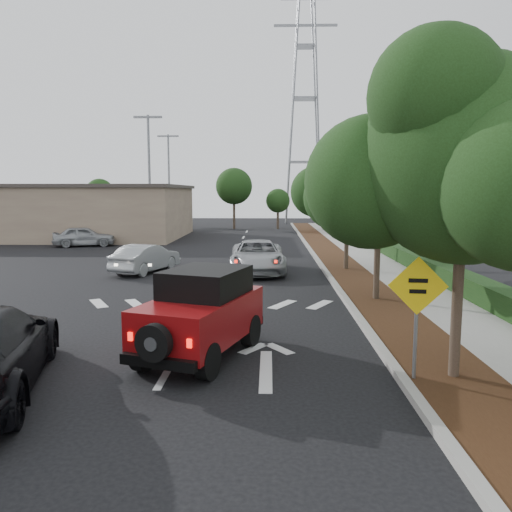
{
  "coord_description": "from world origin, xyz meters",
  "views": [
    {
      "loc": [
        2.05,
        -9.79,
        3.61
      ],
      "look_at": [
        1.72,
        3.0,
        1.97
      ],
      "focal_mm": 35.0,
      "sensor_mm": 36.0,
      "label": 1
    }
  ],
  "objects": [
    {
      "name": "ground",
      "position": [
        0.0,
        0.0,
        0.0
      ],
      "size": [
        120.0,
        120.0,
        0.0
      ],
      "primitive_type": "plane",
      "color": "black",
      "rests_on": "ground"
    },
    {
      "name": "curb",
      "position": [
        4.6,
        12.0,
        0.07
      ],
      "size": [
        0.2,
        70.0,
        0.15
      ],
      "primitive_type": "cube",
      "color": "#9E9B93",
      "rests_on": "ground"
    },
    {
      "name": "planting_strip",
      "position": [
        5.6,
        12.0,
        0.06
      ],
      "size": [
        1.8,
        70.0,
        0.12
      ],
      "primitive_type": "cube",
      "color": "black",
      "rests_on": "ground"
    },
    {
      "name": "sidewalk",
      "position": [
        7.5,
        12.0,
        0.06
      ],
      "size": [
        2.0,
        70.0,
        0.12
      ],
      "primitive_type": "cube",
      "color": "gray",
      "rests_on": "ground"
    },
    {
      "name": "hedge",
      "position": [
        8.9,
        12.0,
        0.4
      ],
      "size": [
        0.8,
        70.0,
        0.8
      ],
      "primitive_type": "cube",
      "color": "black",
      "rests_on": "ground"
    },
    {
      "name": "commercial_building",
      "position": [
        -16.0,
        30.0,
        2.0
      ],
      "size": [
        22.0,
        12.0,
        4.0
      ],
      "primitive_type": "cube",
      "color": "#826B5A",
      "rests_on": "ground"
    },
    {
      "name": "transmission_tower",
      "position": [
        6.0,
        48.0,
        0.0
      ],
      "size": [
        7.0,
        4.0,
        28.0
      ],
      "primitive_type": null,
      "color": "slate",
      "rests_on": "ground"
    },
    {
      "name": "street_tree_near",
      "position": [
        5.6,
        -0.5,
        0.0
      ],
      "size": [
        3.8,
        3.8,
        5.92
      ],
      "primitive_type": null,
      "color": "#193210",
      "rests_on": "ground"
    },
    {
      "name": "street_tree_mid",
      "position": [
        5.6,
        6.5,
        0.0
      ],
      "size": [
        3.2,
        3.2,
        5.32
      ],
      "primitive_type": null,
      "color": "#193210",
      "rests_on": "ground"
    },
    {
      "name": "street_tree_far",
      "position": [
        5.6,
        13.0,
        0.0
      ],
      "size": [
        3.4,
        3.4,
        5.62
      ],
      "primitive_type": null,
      "color": "#193210",
      "rests_on": "ground"
    },
    {
      "name": "light_pole_a",
      "position": [
        -6.5,
        26.0,
        0.0
      ],
      "size": [
        2.0,
        0.22,
        9.0
      ],
      "primitive_type": null,
      "color": "slate",
      "rests_on": "ground"
    },
    {
      "name": "light_pole_b",
      "position": [
        -7.5,
        38.0,
        0.0
      ],
      "size": [
        2.0,
        0.22,
        9.0
      ],
      "primitive_type": null,
      "color": "slate",
      "rests_on": "ground"
    },
    {
      "name": "red_jeep",
      "position": [
        0.63,
        0.96,
        0.98
      ],
      "size": [
        2.68,
        3.93,
        1.93
      ],
      "rotation": [
        0.0,
        0.0,
        -0.33
      ],
      "color": "black",
      "rests_on": "ground"
    },
    {
      "name": "silver_suv_ahead",
      "position": [
        1.53,
        12.57,
        0.72
      ],
      "size": [
        2.59,
        5.27,
        1.44
      ],
      "primitive_type": "imported",
      "rotation": [
        0.0,
        0.0,
        0.04
      ],
      "color": "#9C9FA4",
      "rests_on": "ground"
    },
    {
      "name": "silver_sedan_oncoming",
      "position": [
        -3.52,
        12.46,
        0.64
      ],
      "size": [
        2.58,
        4.11,
        1.28
      ],
      "primitive_type": "imported",
      "rotation": [
        0.0,
        0.0,
        2.8
      ],
      "color": "#929699",
      "rests_on": "ground"
    },
    {
      "name": "parked_suv",
      "position": [
        -10.32,
        23.13,
        0.68
      ],
      "size": [
        4.25,
        2.6,
        1.35
      ],
      "primitive_type": "imported",
      "rotation": [
        0.0,
        0.0,
        1.84
      ],
      "color": "#9DA1A5",
      "rests_on": "ground"
    },
    {
      "name": "speed_hump_sign",
      "position": [
        4.8,
        -0.68,
        1.61
      ],
      "size": [
        1.09,
        0.14,
        2.32
      ],
      "rotation": [
        0.0,
        0.0,
        -0.11
      ],
      "color": "slate",
      "rests_on": "ground"
    }
  ]
}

